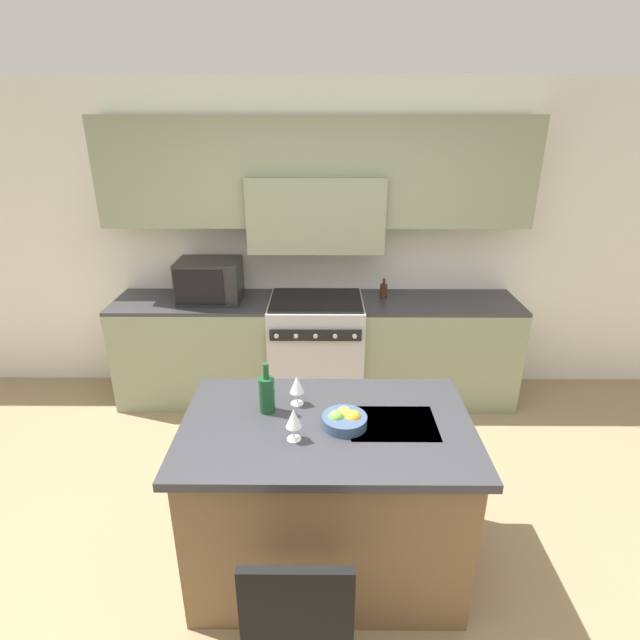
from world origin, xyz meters
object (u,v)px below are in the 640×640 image
range_stove (316,350)px  oil_bottle_on_counter (384,291)px  wine_glass_near (294,419)px  microwave (210,281)px  wine_bottle (267,393)px  wine_glass_far (297,385)px  fruit_bowl (344,420)px  island_chair (299,631)px

range_stove → oil_bottle_on_counter: bearing=8.8°
range_stove → wine_glass_near: size_ratio=5.57×
range_stove → oil_bottle_on_counter: 0.79m
microwave → wine_glass_near: microwave is taller
wine_bottle → wine_glass_far: 0.17m
range_stove → microwave: bearing=178.8°
microwave → wine_glass_far: (0.82, -1.67, -0.05)m
range_stove → wine_glass_far: 1.75m
fruit_bowl → island_chair: bearing=-103.7°
wine_glass_far → oil_bottle_on_counter: 1.86m
microwave → oil_bottle_on_counter: size_ratio=2.96×
range_stove → island_chair: (-0.03, -2.67, 0.09)m
wine_glass_near → fruit_bowl: 0.29m
range_stove → wine_glass_near: wine_glass_near is taller
wine_glass_far → oil_bottle_on_counter: (0.66, 1.74, -0.06)m
island_chair → wine_glass_far: (-0.05, 1.01, 0.49)m
wine_glass_near → island_chair: bearing=-86.0°
wine_glass_near → oil_bottle_on_counter: 2.17m
wine_glass_far → fruit_bowl: 0.33m
wine_glass_near → fruit_bowl: (0.25, 0.12, -0.08)m
range_stove → fruit_bowl: size_ratio=4.16×
wine_glass_far → microwave: bearing=116.1°
wine_glass_far → wine_glass_near: bearing=-89.8°
wine_glass_near → oil_bottle_on_counter: bearing=72.3°
range_stove → fruit_bowl: bearing=-84.8°
range_stove → island_chair: size_ratio=0.95×
microwave → island_chair: bearing=-72.1°
island_chair → oil_bottle_on_counter: (0.61, 2.76, 0.43)m
island_chair → oil_bottle_on_counter: bearing=77.5°
wine_bottle → wine_glass_far: size_ratio=1.66×
range_stove → microwave: (-0.90, 0.02, 0.63)m
oil_bottle_on_counter → wine_bottle: bearing=-114.2°
island_chair → oil_bottle_on_counter: oil_bottle_on_counter is taller
wine_bottle → oil_bottle_on_counter: (0.81, 1.81, -0.05)m
oil_bottle_on_counter → island_chair: bearing=-102.5°
wine_bottle → fruit_bowl: bearing=-18.0°
island_chair → wine_bottle: bearing=102.1°
island_chair → wine_glass_far: bearing=92.8°
microwave → wine_bottle: (0.66, -1.74, -0.06)m
island_chair → fruit_bowl: bearing=76.3°
wine_glass_far → wine_bottle: bearing=-155.4°
microwave → wine_bottle: size_ratio=1.84×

